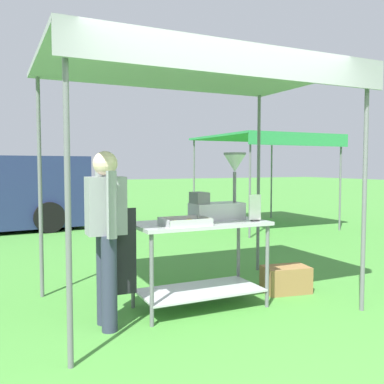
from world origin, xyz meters
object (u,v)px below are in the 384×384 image
donut_cart (200,247)px  donut_tray (186,223)px  neighbour_tent (264,139)px  stall_canopy (196,76)px  vendor (107,229)px  donut_fryer (220,197)px  menu_sign (255,210)px  supply_crate (286,279)px

donut_cart → donut_tray: donut_tray is taller
donut_tray → neighbour_tent: neighbour_tent is taller
stall_canopy → vendor: (-1.01, -0.23, -1.50)m
donut_cart → donut_fryer: 0.59m
donut_fryer → vendor: bearing=-170.1°
menu_sign → supply_crate: menu_sign is taller
vendor → neighbour_tent: 7.07m
donut_cart → menu_sign: (0.54, -0.21, 0.39)m
vendor → supply_crate: vendor is taller
stall_canopy → menu_sign: size_ratio=11.11×
donut_cart → supply_crate: bearing=2.6°
donut_tray → menu_sign: size_ratio=1.61×
supply_crate → neighbour_tent: size_ratio=0.20×
menu_sign → vendor: vendor is taller
neighbour_tent → vendor: bearing=-136.4°
menu_sign → vendor: 1.55m
menu_sign → neighbour_tent: 6.10m
stall_canopy → donut_tray: size_ratio=6.89×
menu_sign → donut_fryer: bearing=129.9°
stall_canopy → donut_fryer: 1.29m
menu_sign → neighbour_tent: neighbour_tent is taller
vendor → neighbour_tent: bearing=43.6°
donut_tray → vendor: vendor is taller
vendor → stall_canopy: bearing=12.9°
donut_tray → neighbour_tent: size_ratio=0.16×
donut_fryer → supply_crate: (0.86, -0.04, -0.99)m
vendor → supply_crate: 2.29m
stall_canopy → donut_fryer: stall_canopy is taller
donut_cart → donut_tray: 0.40m
supply_crate → donut_tray: bearing=-171.3°
stall_canopy → supply_crate: (1.14, -0.05, -2.25)m
donut_cart → neighbour_tent: (4.03, 4.68, 1.47)m
menu_sign → donut_cart: bearing=159.0°
donut_fryer → supply_crate: donut_fryer is taller
vendor → supply_crate: bearing=4.9°
donut_cart → donut_fryer: bearing=18.0°
donut_cart → vendor: vendor is taller
donut_fryer → donut_cart: bearing=-162.0°
neighbour_tent → supply_crate: bearing=-122.0°
donut_tray → neighbour_tent: (4.27, 4.83, 1.18)m
supply_crate → neighbour_tent: (2.89, 4.62, 1.95)m
donut_fryer → supply_crate: 1.31m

